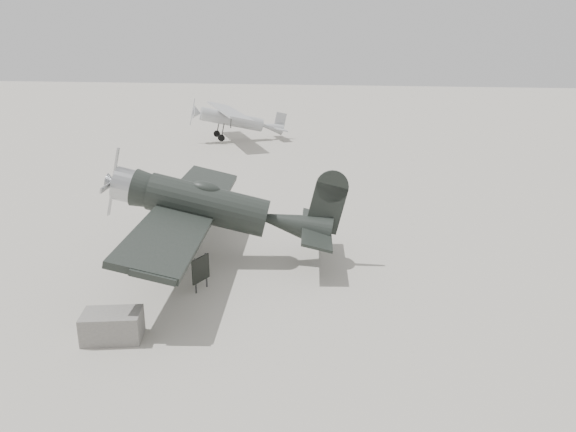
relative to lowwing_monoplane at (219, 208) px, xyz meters
name	(u,v)px	position (x,y,z in m)	size (l,w,h in m)	color
ground	(272,269)	(1.93, -0.47, -1.91)	(160.00, 160.00, 0.00)	#ABA397
lowwing_monoplane	(219,208)	(0.00, 0.00, 0.00)	(8.04, 11.25, 3.62)	black
highwing_monoplane	(236,117)	(-5.47, 23.78, -0.11)	(7.62, 9.82, 2.88)	#A6A8AC
equipment_block	(112,326)	(-1.28, -5.69, -1.54)	(1.49, 0.93, 0.74)	slate
sign_board	(201,270)	(0.07, -2.47, -1.23)	(0.33, 0.75, 1.14)	#333333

